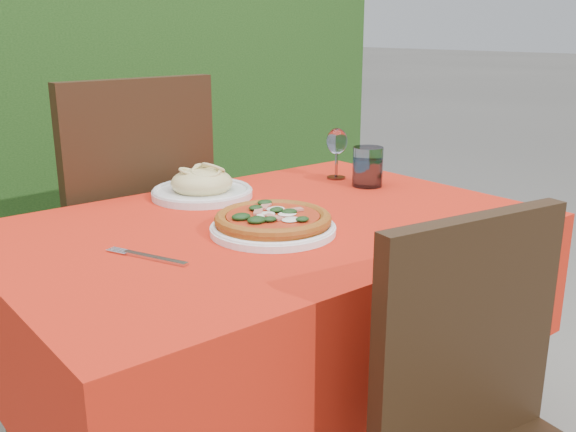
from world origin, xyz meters
TOP-DOWN VIEW (x-y plane):
  - hedge at (0.00, 1.55)m, footprint 3.20×0.55m
  - dining_table at (0.00, 0.00)m, footprint 1.26×0.86m
  - chair_far at (-0.08, 0.63)m, footprint 0.50×0.50m
  - pizza_plate at (-0.05, -0.08)m, footprint 0.34×0.34m
  - pasta_plate at (-0.00, 0.29)m, footprint 0.27×0.27m
  - water_glass at (0.44, 0.10)m, footprint 0.09×0.09m
  - wine_glass at (0.43, 0.23)m, footprint 0.06×0.06m
  - fork at (-0.34, -0.07)m, footprint 0.11×0.20m

SIDE VIEW (x-z plane):
  - dining_table at x=0.00m, z-range 0.22..0.97m
  - chair_far at x=-0.08m, z-range 0.08..1.13m
  - fork at x=-0.34m, z-range 0.75..0.75m
  - pizza_plate at x=-0.05m, z-range 0.75..0.80m
  - pasta_plate at x=0.00m, z-range 0.74..0.81m
  - water_glass at x=0.44m, z-range 0.74..0.86m
  - wine_glass at x=0.43m, z-range 0.78..0.93m
  - hedge at x=0.00m, z-range 0.03..1.81m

